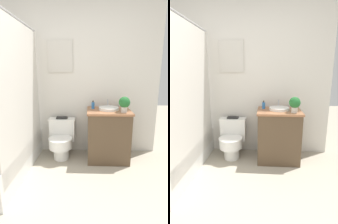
% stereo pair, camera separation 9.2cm
% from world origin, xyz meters
% --- Properties ---
extents(wall_back, '(3.07, 0.07, 2.50)m').
position_xyz_m(wall_back, '(-0.00, 1.84, 1.25)').
color(wall_back, silver).
rests_on(wall_back, ground_plane).
extents(shower_area, '(0.61, 1.47, 1.98)m').
position_xyz_m(shower_area, '(-0.71, 1.08, 0.27)').
color(shower_area, white).
rests_on(shower_area, ground_plane).
extents(toilet, '(0.43, 0.50, 0.62)m').
position_xyz_m(toilet, '(-0.04, 1.57, 0.31)').
color(toilet, white).
rests_on(toilet, ground_plane).
extents(vanity, '(0.66, 0.54, 0.80)m').
position_xyz_m(vanity, '(0.70, 1.53, 0.40)').
color(vanity, brown).
rests_on(vanity, ground_plane).
extents(sink, '(0.31, 0.34, 0.13)m').
position_xyz_m(sink, '(0.70, 1.55, 0.82)').
color(sink, white).
rests_on(sink, vanity).
extents(soap_bottle, '(0.05, 0.05, 0.13)m').
position_xyz_m(soap_bottle, '(0.46, 1.62, 0.85)').
color(soap_bottle, '#2D6BB2').
rests_on(soap_bottle, vanity).
extents(potted_plant, '(0.16, 0.16, 0.23)m').
position_xyz_m(potted_plant, '(0.91, 1.40, 0.93)').
color(potted_plant, beige).
rests_on(potted_plant, vanity).
extents(book_on_tank, '(0.18, 0.11, 0.02)m').
position_xyz_m(book_on_tank, '(-0.04, 1.68, 0.63)').
color(book_on_tank, black).
rests_on(book_on_tank, toilet).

